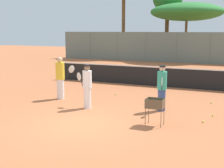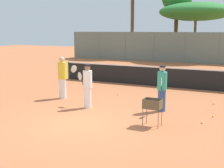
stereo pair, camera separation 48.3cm
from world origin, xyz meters
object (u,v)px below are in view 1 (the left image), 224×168
at_px(player_white_outfit, 162,87).
at_px(player_yellow_shirt, 60,78).
at_px(tennis_net, 152,76).
at_px(ball_cart, 155,106).
at_px(player_red_cap, 87,86).

relative_size(player_white_outfit, player_yellow_shirt, 0.93).
bearing_deg(tennis_net, ball_cart, -72.44).
xyz_separation_m(player_yellow_shirt, ball_cart, (4.91, -2.10, -0.30)).
distance_m(player_red_cap, player_yellow_shirt, 2.12).
xyz_separation_m(tennis_net, ball_cart, (2.17, -6.87, 0.09)).
relative_size(player_white_outfit, ball_cart, 1.97).
height_order(tennis_net, player_white_outfit, player_white_outfit).
bearing_deg(player_yellow_shirt, ball_cart, -81.27).
distance_m(player_white_outfit, player_yellow_shirt, 4.63).
relative_size(player_yellow_shirt, ball_cart, 2.12).
relative_size(player_white_outfit, player_red_cap, 1.01).
height_order(player_yellow_shirt, ball_cart, player_yellow_shirt).
distance_m(player_white_outfit, ball_cart, 1.93).
bearing_deg(player_red_cap, ball_cart, -175.99).
xyz_separation_m(player_white_outfit, ball_cart, (0.29, -1.90, -0.24)).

